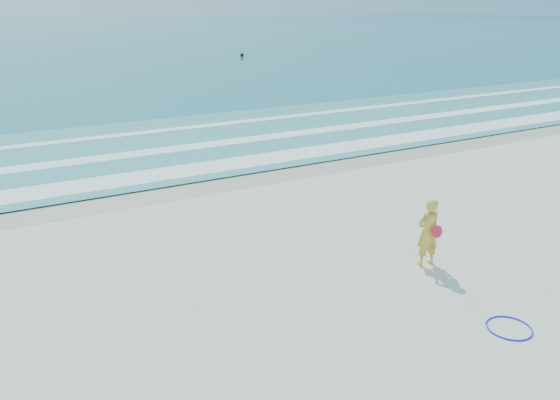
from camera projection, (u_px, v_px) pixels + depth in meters
ground at (387, 322)px, 9.58m from camera, size 400.00×400.00×0.00m
wet_sand at (201, 182)px, 16.99m from camera, size 400.00×2.40×0.00m
ocean at (2, 34)px, 95.93m from camera, size 400.00×190.00×0.04m
shallow at (153, 146)px, 21.08m from camera, size 400.00×10.00×0.01m
foam_near at (186, 170)px, 18.04m from camera, size 400.00×1.40×0.01m
foam_mid at (160, 151)px, 20.42m from camera, size 400.00×0.90×0.01m
foam_far at (136, 133)px, 23.14m from camera, size 400.00×0.60×0.01m
hoop at (509, 328)px, 9.38m from camera, size 0.97×0.97×0.03m
buoy at (242, 55)px, 55.45m from camera, size 0.38×0.38×0.38m
woman at (428, 232)px, 11.44m from camera, size 0.56×0.41×1.49m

